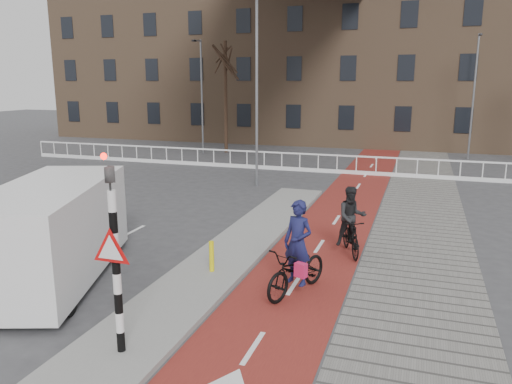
% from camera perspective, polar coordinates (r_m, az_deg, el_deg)
% --- Properties ---
extents(ground, '(120.00, 120.00, 0.00)m').
position_cam_1_polar(ground, '(10.80, -6.32, -13.54)').
color(ground, '#38383A').
rests_on(ground, ground).
extents(bike_lane, '(2.50, 60.00, 0.01)m').
position_cam_1_polar(bike_lane, '(19.54, 10.15, -1.65)').
color(bike_lane, maroon).
rests_on(bike_lane, ground).
extents(sidewalk, '(3.00, 60.00, 0.01)m').
position_cam_1_polar(sidewalk, '(19.36, 18.37, -2.23)').
color(sidewalk, slate).
rests_on(sidewalk, ground).
extents(curb_island, '(1.80, 16.00, 0.12)m').
position_cam_1_polar(curb_island, '(14.44, -2.20, -6.34)').
color(curb_island, gray).
rests_on(curb_island, ground).
extents(traffic_signal, '(0.80, 0.80, 3.68)m').
position_cam_1_polar(traffic_signal, '(8.70, -15.89, -6.35)').
color(traffic_signal, black).
rests_on(traffic_signal, curb_island).
extents(bollard, '(0.12, 0.12, 0.77)m').
position_cam_1_polar(bollard, '(12.47, -5.10, -7.33)').
color(bollard, yellow).
rests_on(bollard, curb_island).
extents(cyclist_near, '(1.45, 2.24, 2.17)m').
position_cam_1_polar(cyclist_near, '(11.36, 4.76, -8.08)').
color(cyclist_near, black).
rests_on(cyclist_near, bike_lane).
extents(cyclist_far, '(1.12, 1.85, 1.92)m').
position_cam_1_polar(cyclist_far, '(14.05, 10.82, -3.91)').
color(cyclist_far, black).
rests_on(cyclist_far, bike_lane).
extents(van, '(3.88, 5.90, 2.36)m').
position_cam_1_polar(van, '(12.86, -22.35, -4.18)').
color(van, silver).
rests_on(van, ground).
extents(railing, '(28.00, 0.10, 0.99)m').
position_cam_1_polar(railing, '(27.70, -1.04, 3.37)').
color(railing, silver).
rests_on(railing, ground).
extents(townhouse_row, '(46.00, 10.00, 15.90)m').
position_cam_1_polar(townhouse_row, '(41.51, 8.91, 16.69)').
color(townhouse_row, '#7F6047').
rests_on(townhouse_row, ground).
extents(tree_mid, '(0.23, 0.23, 7.28)m').
position_cam_1_polar(tree_mid, '(33.72, -3.50, 10.69)').
color(tree_mid, black).
rests_on(tree_mid, ground).
extents(streetlight_near, '(0.12, 0.12, 8.95)m').
position_cam_1_polar(streetlight_near, '(22.53, 0.09, 11.91)').
color(streetlight_near, slate).
rests_on(streetlight_near, ground).
extents(streetlight_left, '(0.12, 0.12, 7.33)m').
position_cam_1_polar(streetlight_left, '(33.45, -6.20, 10.67)').
color(streetlight_left, slate).
rests_on(streetlight_left, ground).
extents(streetlight_right, '(0.12, 0.12, 7.47)m').
position_cam_1_polar(streetlight_right, '(33.37, 23.59, 9.83)').
color(streetlight_right, slate).
rests_on(streetlight_right, ground).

